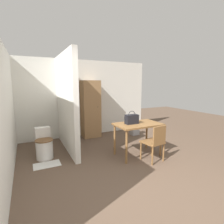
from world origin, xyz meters
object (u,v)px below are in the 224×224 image
at_px(dining_table, 138,128).
at_px(space_heater, 135,129).
at_px(toilet, 44,146).
at_px(wooden_cabinet, 91,109).
at_px(handbag, 132,119).
at_px(wooden_chair, 155,141).

xyz_separation_m(dining_table, space_heater, (0.90, 1.47, -0.48)).
bearing_deg(dining_table, toilet, 157.65).
xyz_separation_m(dining_table, wooden_cabinet, (-0.50, 1.97, 0.23)).
xyz_separation_m(dining_table, toilet, (-2.07, 0.85, -0.40)).
distance_m(dining_table, handbag, 0.27).
height_order(wooden_chair, wooden_cabinet, wooden_cabinet).
distance_m(dining_table, wooden_chair, 0.54).
distance_m(dining_table, toilet, 2.27).
relative_size(dining_table, wooden_cabinet, 0.59).
bearing_deg(wooden_cabinet, wooden_chair, -75.41).
distance_m(handbag, wooden_cabinet, 1.96).
relative_size(wooden_cabinet, space_heater, 4.39).
relative_size(toilet, wooden_cabinet, 0.38).
distance_m(wooden_chair, toilet, 2.57).
distance_m(toilet, wooden_cabinet, 2.02).
height_order(handbag, space_heater, handbag).
relative_size(dining_table, space_heater, 2.61).
distance_m(handbag, space_heater, 1.91).
height_order(handbag, wooden_cabinet, wooden_cabinet).
bearing_deg(wooden_cabinet, dining_table, -75.69).
distance_m(toilet, handbag, 2.16).
relative_size(wooden_chair, handbag, 2.70).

